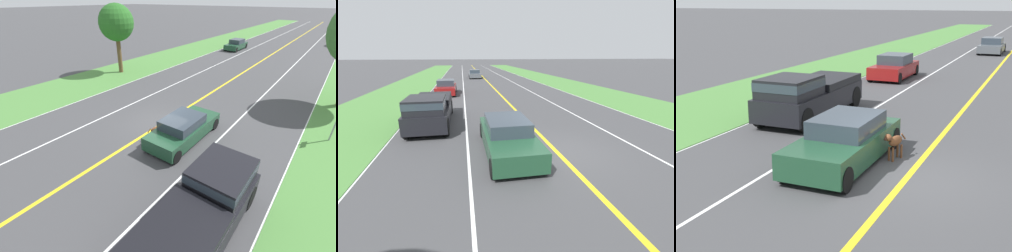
{
  "view_description": "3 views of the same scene",
  "coord_description": "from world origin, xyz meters",
  "views": [
    {
      "loc": [
        7.36,
        -9.0,
        6.6
      ],
      "look_at": [
        1.31,
        -0.97,
        0.82
      ],
      "focal_mm": 24.0,
      "sensor_mm": 36.0,
      "label": 1
    },
    {
      "loc": [
        3.55,
        7.77,
        3.72
      ],
      "look_at": [
        1.87,
        -1.05,
        0.87
      ],
      "focal_mm": 24.0,
      "sensor_mm": 36.0,
      "label": 2
    },
    {
      "loc": [
        -3.04,
        11.07,
        4.46
      ],
      "look_at": [
        2.0,
        -0.5,
        1.05
      ],
      "focal_mm": 50.0,
      "sensor_mm": 36.0,
      "label": 3
    }
  ],
  "objects": [
    {
      "name": "ground_plane",
      "position": [
        0.0,
        0.0,
        0.0
      ],
      "size": [
        400.0,
        400.0,
        0.0
      ],
      "primitive_type": "plane",
      "color": "#424244"
    },
    {
      "name": "centre_divider_line",
      "position": [
        0.0,
        0.0,
        0.0
      ],
      "size": [
        0.18,
        160.0,
        0.01
      ],
      "primitive_type": "cube",
      "color": "yellow",
      "rests_on": "ground"
    },
    {
      "name": "lane_edge_line_right",
      "position": [
        7.0,
        0.0,
        0.0
      ],
      "size": [
        0.14,
        160.0,
        0.01
      ],
      "primitive_type": "cube",
      "color": "white",
      "rests_on": "ground"
    },
    {
      "name": "lane_dash_same_dir",
      "position": [
        3.5,
        0.0,
        0.0
      ],
      "size": [
        0.1,
        160.0,
        0.01
      ],
      "primitive_type": "cube",
      "color": "white",
      "rests_on": "ground"
    },
    {
      "name": "ego_car",
      "position": [
        1.93,
        -0.42,
        0.64
      ],
      "size": [
        1.87,
        4.65,
        1.35
      ],
      "color": "#1E472D",
      "rests_on": "ground"
    },
    {
      "name": "dog",
      "position": [
        0.75,
        -1.2,
        0.55
      ],
      "size": [
        0.42,
        1.03,
        0.85
      ],
      "rotation": [
        0.0,
        0.0,
        -0.31
      ],
      "color": "brown",
      "rests_on": "ground"
    },
    {
      "name": "pickup_truck",
      "position": [
        5.35,
        -4.72,
        0.93
      ],
      "size": [
        2.06,
        5.71,
        1.79
      ],
      "color": "black",
      "rests_on": "ground"
    },
    {
      "name": "car_trailing_near",
      "position": [
        5.19,
        -15.22,
        0.65
      ],
      "size": [
        1.88,
        4.35,
        1.4
      ],
      "color": "maroon",
      "rests_on": "ground"
    },
    {
      "name": "car_trailing_mid",
      "position": [
        1.5,
        -31.31,
        0.63
      ],
      "size": [
        1.92,
        4.69,
        1.35
      ],
      "color": "#51565B",
      "rests_on": "ground"
    }
  ]
}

